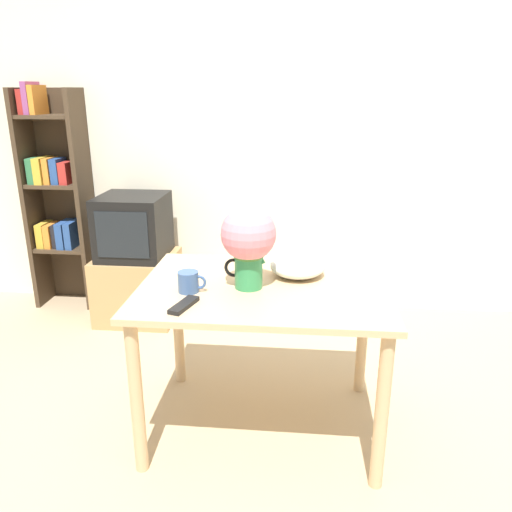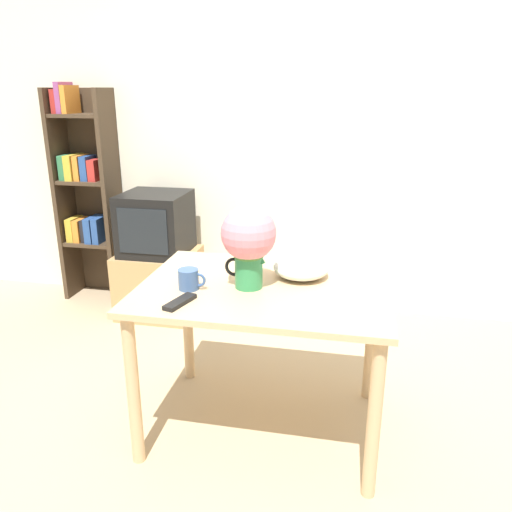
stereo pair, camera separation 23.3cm
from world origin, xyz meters
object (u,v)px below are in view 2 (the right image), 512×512
flower_vase (249,240)px  white_bowl (301,268)px  coffee_mug (189,279)px  tv_set (156,223)px

flower_vase → white_bowl: flower_vase is taller
coffee_mug → white_bowl: bearing=27.7°
coffee_mug → white_bowl: (0.50, 0.26, 0.00)m
coffee_mug → tv_set: size_ratio=0.28×
white_bowl → flower_vase: bearing=-141.6°
white_bowl → tv_set: size_ratio=0.57×
coffee_mug → tv_set: bearing=118.4°
flower_vase → tv_set: size_ratio=0.81×
flower_vase → white_bowl: bearing=38.4°
flower_vase → white_bowl: 0.35m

